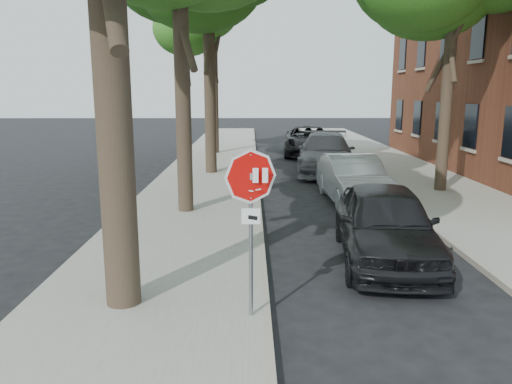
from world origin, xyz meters
The scene contains 11 objects.
ground centered at (0.00, 0.00, 0.00)m, with size 120.00×120.00×0.00m, color black.
sidewalk_left centered at (-2.50, 12.00, 0.06)m, with size 4.00×55.00×0.12m, color gray.
sidewalk_right centered at (6.00, 12.00, 0.06)m, with size 4.00×55.00×0.12m, color gray.
curb_left centered at (-0.45, 12.00, 0.07)m, with size 0.12×55.00×0.13m, color #9E9384.
curb_right centered at (3.95, 12.00, 0.07)m, with size 0.12×55.00×0.13m, color #9E9384.
stop_sign centered at (-0.70, -0.03, 1.95)m, with size 0.76×0.34×2.61m.
tree_far centered at (-2.72, 21.11, 7.21)m, with size 5.29×4.91×9.33m.
car_a centered at (2.14, 2.89, 0.81)m, with size 1.91×4.74×1.61m, color black.
car_b centered at (2.60, 8.53, 0.76)m, with size 1.60×4.60×1.51m, color #A1A5A9.
car_c centered at (2.60, 14.48, 0.86)m, with size 2.40×5.91×1.71m, color #4F4E53.
car_d centered at (2.54, 20.65, 0.81)m, with size 2.69×5.83×1.62m, color black.
Camera 1 is at (-0.70, -7.24, 3.55)m, focal length 35.00 mm.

